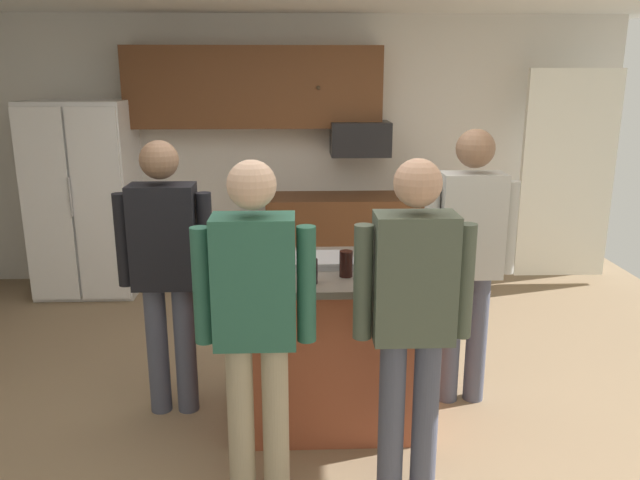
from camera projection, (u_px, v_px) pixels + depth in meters
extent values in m
plane|color=#937A5B|center=(300.00, 414.00, 3.92)|extent=(7.04, 7.04, 0.00)
cube|color=silver|center=(297.00, 151.00, 6.28)|extent=(6.40, 0.10, 2.60)
cube|color=white|center=(567.00, 175.00, 6.04)|extent=(0.90, 0.06, 2.00)
cube|color=brown|center=(254.00, 87.00, 5.91)|extent=(2.40, 0.35, 0.75)
sphere|color=#4C3823|center=(318.00, 88.00, 5.75)|extent=(0.04, 0.04, 0.04)
cube|color=brown|center=(359.00, 240.00, 6.21)|extent=(1.80, 0.60, 0.90)
sphere|color=#4C3823|center=(409.00, 249.00, 5.93)|extent=(0.04, 0.04, 0.04)
cube|color=white|center=(86.00, 198.00, 5.92)|extent=(0.92, 0.70, 1.82)
cube|color=white|center=(47.00, 207.00, 5.56)|extent=(0.43, 0.04, 1.74)
cube|color=white|center=(99.00, 206.00, 5.57)|extent=(0.43, 0.04, 1.74)
cylinder|color=#B2B2B7|center=(70.00, 197.00, 5.51)|extent=(0.02, 0.02, 0.35)
cube|color=black|center=(360.00, 139.00, 5.97)|extent=(0.56, 0.40, 0.32)
cube|color=#AD5638|center=(322.00, 347.00, 3.78)|extent=(1.03, 0.73, 0.93)
cube|color=#60564C|center=(322.00, 270.00, 3.65)|extent=(1.17, 0.87, 0.04)
cylinder|color=#4C5166|center=(391.00, 416.00, 3.12)|extent=(0.13, 0.13, 0.82)
cylinder|color=#4C5166|center=(425.00, 415.00, 3.13)|extent=(0.13, 0.13, 0.82)
cube|color=#4C5647|center=(414.00, 278.00, 2.94)|extent=(0.38, 0.22, 0.62)
sphere|color=tan|center=(418.00, 183.00, 2.82)|extent=(0.22, 0.22, 0.22)
cylinder|color=#4C5647|center=(363.00, 282.00, 2.93)|extent=(0.09, 0.09, 0.56)
cylinder|color=#4C5647|center=(464.00, 281.00, 2.95)|extent=(0.09, 0.09, 0.56)
cylinder|color=tan|center=(241.00, 421.00, 3.07)|extent=(0.13, 0.13, 0.82)
cylinder|color=tan|center=(276.00, 420.00, 3.08)|extent=(0.13, 0.13, 0.82)
cube|color=#2D6651|center=(254.00, 281.00, 2.89)|extent=(0.38, 0.22, 0.62)
sphere|color=beige|center=(252.00, 185.00, 2.77)|extent=(0.22, 0.22, 0.22)
cylinder|color=#2D6651|center=(202.00, 286.00, 2.88)|extent=(0.09, 0.09, 0.56)
cylinder|color=#2D6651|center=(306.00, 285.00, 2.90)|extent=(0.09, 0.09, 0.56)
cylinder|color=#4C5166|center=(450.00, 339.00, 3.99)|extent=(0.13, 0.13, 0.85)
cylinder|color=#4C5166|center=(477.00, 338.00, 3.99)|extent=(0.13, 0.13, 0.85)
cube|color=#B7B7B2|center=(471.00, 225.00, 3.80)|extent=(0.38, 0.22, 0.64)
sphere|color=#8C664C|center=(476.00, 148.00, 3.68)|extent=(0.23, 0.23, 0.23)
cylinder|color=#B7B7B2|center=(431.00, 228.00, 3.79)|extent=(0.09, 0.09, 0.57)
cylinder|color=#B7B7B2|center=(509.00, 228.00, 3.81)|extent=(0.09, 0.09, 0.57)
cylinder|color=#4C5166|center=(158.00, 350.00, 3.86)|extent=(0.13, 0.13, 0.82)
cylinder|color=#4C5166|center=(186.00, 349.00, 3.87)|extent=(0.13, 0.13, 0.82)
cube|color=black|center=(164.00, 236.00, 3.68)|extent=(0.38, 0.22, 0.62)
sphere|color=#8C664C|center=(159.00, 160.00, 3.56)|extent=(0.22, 0.22, 0.22)
cylinder|color=black|center=(123.00, 240.00, 3.67)|extent=(0.09, 0.09, 0.56)
cylinder|color=black|center=(205.00, 239.00, 3.69)|extent=(0.09, 0.09, 0.56)
cylinder|color=black|center=(387.00, 245.00, 3.86)|extent=(0.06, 0.06, 0.14)
cylinder|color=#4C6B99|center=(374.00, 257.00, 3.66)|extent=(0.09, 0.09, 0.11)
torus|color=#4C6B99|center=(384.00, 256.00, 3.66)|extent=(0.06, 0.01, 0.06)
cylinder|color=black|center=(346.00, 264.00, 3.46)|extent=(0.07, 0.07, 0.15)
cylinder|color=black|center=(277.00, 267.00, 3.43)|extent=(0.07, 0.07, 0.13)
cylinder|color=black|center=(312.00, 271.00, 3.35)|extent=(0.07, 0.07, 0.14)
cylinder|color=white|center=(250.00, 270.00, 3.43)|extent=(0.09, 0.09, 0.10)
torus|color=white|center=(261.00, 269.00, 3.43)|extent=(0.06, 0.01, 0.06)
cube|color=#B7B7BC|center=(316.00, 262.00, 3.71)|extent=(0.44, 0.30, 0.02)
cube|color=#A8A8AD|center=(316.00, 259.00, 3.70)|extent=(0.44, 0.30, 0.02)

